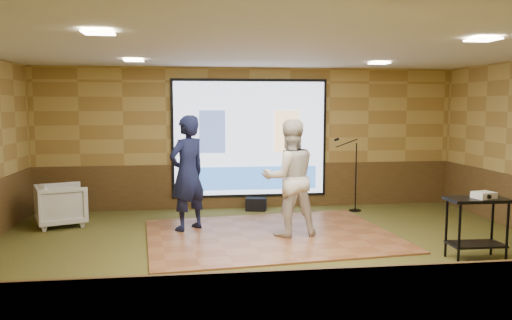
{
  "coord_description": "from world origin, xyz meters",
  "views": [
    {
      "loc": [
        -1.22,
        -7.1,
        2.19
      ],
      "look_at": [
        -0.18,
        1.03,
        1.3
      ],
      "focal_mm": 35.0,
      "sensor_mm": 36.0,
      "label": 1
    }
  ],
  "objects": [
    {
      "name": "ground",
      "position": [
        0.0,
        0.0,
        0.0
      ],
      "size": [
        9.0,
        9.0,
        0.0
      ],
      "primitive_type": "plane",
      "color": "#303C1B",
      "rests_on": "ground"
    },
    {
      "name": "room_shell",
      "position": [
        0.0,
        0.0,
        2.09
      ],
      "size": [
        9.04,
        7.04,
        3.02
      ],
      "color": "#AA9047",
      "rests_on": "ground"
    },
    {
      "name": "wainscot_back",
      "position": [
        0.0,
        3.48,
        0.47
      ],
      "size": [
        9.0,
        0.04,
        0.95
      ],
      "primitive_type": "cube",
      "color": "#442E16",
      "rests_on": "ground"
    },
    {
      "name": "projector_screen",
      "position": [
        0.0,
        3.44,
        1.47
      ],
      "size": [
        3.32,
        0.06,
        2.52
      ],
      "color": "black",
      "rests_on": "room_shell"
    },
    {
      "name": "downlight_nw",
      "position": [
        -2.2,
        1.8,
        2.97
      ],
      "size": [
        0.32,
        0.32,
        0.02
      ],
      "primitive_type": "cube",
      "color": "#FFE9BF",
      "rests_on": "room_shell"
    },
    {
      "name": "downlight_ne",
      "position": [
        2.2,
        1.8,
        2.97
      ],
      "size": [
        0.32,
        0.32,
        0.02
      ],
      "primitive_type": "cube",
      "color": "#FFE9BF",
      "rests_on": "room_shell"
    },
    {
      "name": "downlight_sw",
      "position": [
        -2.2,
        -1.5,
        2.97
      ],
      "size": [
        0.32,
        0.32,
        0.02
      ],
      "primitive_type": "cube",
      "color": "#FFE9BF",
      "rests_on": "room_shell"
    },
    {
      "name": "downlight_se",
      "position": [
        2.2,
        -1.5,
        2.97
      ],
      "size": [
        0.32,
        0.32,
        0.02
      ],
      "primitive_type": "cube",
      "color": "#FFE9BF",
      "rests_on": "room_shell"
    },
    {
      "name": "dance_floor",
      "position": [
        0.08,
        1.04,
        0.01
      ],
      "size": [
        4.38,
        3.51,
        0.03
      ],
      "primitive_type": "cube",
      "rotation": [
        0.0,
        0.0,
        0.1
      ],
      "color": "#925A35",
      "rests_on": "ground"
    },
    {
      "name": "player_left",
      "position": [
        -1.31,
        1.56,
        1.03
      ],
      "size": [
        0.87,
        0.84,
        2.0
      ],
      "primitive_type": "imported",
      "rotation": [
        0.0,
        0.0,
        3.84
      ],
      "color": "#12173A",
      "rests_on": "dance_floor"
    },
    {
      "name": "player_right",
      "position": [
        0.38,
        0.97,
        1.0
      ],
      "size": [
        1.03,
        0.85,
        1.94
      ],
      "primitive_type": "imported",
      "rotation": [
        0.0,
        0.0,
        3.27
      ],
      "color": "silver",
      "rests_on": "dance_floor"
    },
    {
      "name": "av_table",
      "position": [
        2.78,
        -0.6,
        0.61
      ],
      "size": [
        0.85,
        0.45,
        0.89
      ],
      "rotation": [
        0.0,
        0.0,
        -0.02
      ],
      "color": "black",
      "rests_on": "ground"
    },
    {
      "name": "projector",
      "position": [
        2.86,
        -0.63,
        0.94
      ],
      "size": [
        0.32,
        0.29,
        0.09
      ],
      "primitive_type": "cube",
      "rotation": [
        0.0,
        0.0,
        0.24
      ],
      "color": "white",
      "rests_on": "av_table"
    },
    {
      "name": "mic_stand",
      "position": [
        2.1,
        2.83,
        0.49
      ],
      "size": [
        0.6,
        0.25,
        1.54
      ],
      "rotation": [
        0.0,
        0.0,
        -0.33
      ],
      "color": "black",
      "rests_on": "ground"
    },
    {
      "name": "banquet_chair",
      "position": [
        -3.62,
        2.26,
        0.39
      ],
      "size": [
        1.09,
        1.07,
        0.77
      ],
      "primitive_type": "imported",
      "rotation": [
        0.0,
        0.0,
        1.94
      ],
      "color": "gray",
      "rests_on": "ground"
    },
    {
      "name": "duffel_bag",
      "position": [
        0.1,
        3.15,
        0.13
      ],
      "size": [
        0.48,
        0.37,
        0.26
      ],
      "primitive_type": "cube",
      "rotation": [
        0.0,
        0.0,
        -0.23
      ],
      "color": "black",
      "rests_on": "ground"
    }
  ]
}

